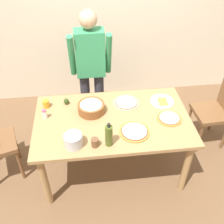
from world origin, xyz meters
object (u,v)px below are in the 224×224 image
object	(u,v)px
person_cook	(91,67)
salt_shaker	(45,114)
olive_oil_bottle	(109,135)
cup_small_brown	(95,143)
pizza_cooked_on_tray	(169,118)
chair_wooden_right	(218,108)
popcorn_bowl	(91,107)
steel_pot	(73,140)
dining_table	(113,125)
pizza_raw_on_board	(126,103)
plate_with_slice	(162,101)
cup_orange	(46,104)
pizza_second_cooked	(134,131)
avocado	(66,101)

from	to	relation	value
person_cook	salt_shaker	xyz separation A→B (m)	(-0.51, -0.66, -0.13)
olive_oil_bottle	cup_small_brown	xyz separation A→B (m)	(-0.13, -0.00, -0.07)
pizza_cooked_on_tray	salt_shaker	world-z (taller)	salt_shaker
chair_wooden_right	popcorn_bowl	size ratio (longest dim) A/B	3.39
pizza_cooked_on_tray	steel_pot	world-z (taller)	steel_pot
person_cook	salt_shaker	distance (m)	0.85
dining_table	steel_pot	bearing A→B (deg)	-140.69
pizza_raw_on_board	steel_pot	distance (m)	0.81
olive_oil_bottle	dining_table	bearing A→B (deg)	77.94
person_cook	plate_with_slice	size ratio (longest dim) A/B	6.23
dining_table	steel_pot	world-z (taller)	steel_pot
plate_with_slice	salt_shaker	world-z (taller)	salt_shaker
cup_orange	pizza_cooked_on_tray	bearing A→B (deg)	-15.19
chair_wooden_right	pizza_cooked_on_tray	distance (m)	0.86
person_cook	plate_with_slice	distance (m)	0.94
pizza_raw_on_board	pizza_second_cooked	bearing A→B (deg)	-88.93
person_cook	cup_small_brown	world-z (taller)	person_cook
pizza_second_cooked	cup_small_brown	distance (m)	0.41
salt_shaker	pizza_raw_on_board	bearing A→B (deg)	9.37
pizza_second_cooked	popcorn_bowl	xyz separation A→B (m)	(-0.40, 0.36, 0.05)
pizza_cooked_on_tray	steel_pot	xyz separation A→B (m)	(-0.98, -0.26, 0.06)
cup_small_brown	person_cook	bearing A→B (deg)	88.47
pizza_cooked_on_tray	cup_orange	distance (m)	1.31
pizza_raw_on_board	avocado	bearing A→B (deg)	173.98
dining_table	olive_oil_bottle	bearing A→B (deg)	-102.06
pizza_raw_on_board	avocado	world-z (taller)	avocado
person_cook	popcorn_bowl	distance (m)	0.63
plate_with_slice	avocado	size ratio (longest dim) A/B	3.71
person_cook	chair_wooden_right	distance (m)	1.61
pizza_second_cooked	dining_table	bearing A→B (deg)	130.69
olive_oil_bottle	cup_orange	distance (m)	0.88
chair_wooden_right	plate_with_slice	xyz separation A→B (m)	(-0.74, -0.08, 0.23)
chair_wooden_right	cup_orange	xyz separation A→B (m)	(-2.01, -0.02, 0.26)
pizza_raw_on_board	pizza_cooked_on_tray	distance (m)	0.50
chair_wooden_right	person_cook	bearing A→B (deg)	162.99
pizza_second_cooked	cup_small_brown	world-z (taller)	cup_small_brown
pizza_cooked_on_tray	plate_with_slice	distance (m)	0.29
person_cook	olive_oil_bottle	bearing A→B (deg)	-84.89
steel_pot	plate_with_slice	bearing A→B (deg)	29.15
olive_oil_bottle	steel_pot	size ratio (longest dim) A/B	1.48
popcorn_bowl	salt_shaker	xyz separation A→B (m)	(-0.48, -0.05, -0.01)
pizza_raw_on_board	popcorn_bowl	bearing A→B (deg)	-165.88
person_cook	avocado	world-z (taller)	person_cook
avocado	person_cook	bearing A→B (deg)	56.28
chair_wooden_right	pizza_second_cooked	bearing A→B (deg)	-155.43
chair_wooden_right	cup_small_brown	distance (m)	1.68
avocado	chair_wooden_right	bearing A→B (deg)	-0.22
steel_pot	person_cook	bearing A→B (deg)	78.34
popcorn_bowl	olive_oil_bottle	size ratio (longest dim) A/B	1.09
pizza_cooked_on_tray	popcorn_bowl	distance (m)	0.82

